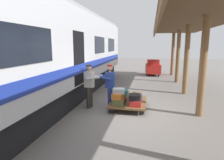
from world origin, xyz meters
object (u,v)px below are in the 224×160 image
Objects in this scene: suitcase_brown_leather at (137,96)px; suitcase_black_hardshell at (135,97)px; suitcase_red_plastic at (135,103)px; suitcase_slate_roller at (136,98)px; suitcase_olive_duffel at (119,102)px; suitcase_cream_canvas at (122,94)px; suitcase_gray_aluminum at (119,91)px; suitcase_burgundy_valise at (121,98)px; suitcase_teal_softside at (121,93)px; porter_by_door at (90,85)px; suitcase_orange_carryall at (118,96)px; porter_in_overalls at (109,85)px; train_car at (43,55)px; luggage_cart at (128,102)px; baggage_tug at (153,68)px.

suitcase_black_hardshell reaches higher than suitcase_brown_leather.
suitcase_brown_leather is 1.20× the size of suitcase_black_hardshell.
suitcase_slate_roller is at bearing -90.00° from suitcase_red_plastic.
suitcase_olive_duffel is at bearing 0.00° from suitcase_red_plastic.
suitcase_gray_aluminum is at bearing 89.95° from suitcase_cream_canvas.
suitcase_teal_softside reaches higher than suitcase_burgundy_valise.
suitcase_burgundy_valise is 1.31× the size of suitcase_black_hardshell.
suitcase_orange_carryall is at bearing 166.95° from porter_by_door.
suitcase_slate_roller is 0.49m from suitcase_black_hardshell.
suitcase_gray_aluminum is at bearing 37.70° from suitcase_slate_roller.
suitcase_olive_duffel is 0.62m from suitcase_black_hardshell.
suitcase_brown_leather is 1.17× the size of suitcase_orange_carryall.
suitcase_brown_leather is at bearing -90.00° from suitcase_red_plastic.
suitcase_gray_aluminum is at bearing 89.91° from suitcase_burgundy_valise.
suitcase_cream_canvas is 0.89m from porter_in_overalls.
suitcase_brown_leather is 1.38× the size of suitcase_gray_aluminum.
suitcase_burgundy_valise is (-3.04, -0.37, -1.68)m from train_car.
suitcase_teal_softside is at bearing 5.20° from luggage_cart.
suitcase_cream_canvas is at bearing 0.00° from suitcase_brown_leather.
suitcase_black_hardshell is (-0.60, -0.05, -0.02)m from suitcase_orange_carryall.
luggage_cart is 3.89× the size of suitcase_slate_roller.
luggage_cart is at bearing -171.07° from porter_by_door.
suitcase_brown_leather is 0.81m from suitcase_teal_softside.
suitcase_brown_leather is 0.32× the size of baggage_tug.
suitcase_red_plastic is (-0.31, 0.49, 0.15)m from luggage_cart.
train_car reaches higher than porter_in_overalls.
train_car reaches higher than suitcase_gray_aluminum.
luggage_cart is at bearing -122.23° from suitcase_olive_duffel.
suitcase_black_hardshell is (-0.58, -0.04, 0.19)m from suitcase_olive_duffel.
suitcase_olive_duffel is 0.51m from suitcase_teal_softside.
suitcase_red_plastic reaches higher than suitcase_brown_leather.
train_car is 4.03m from suitcase_slate_roller.
suitcase_cream_canvas is (0.31, -0.49, 0.19)m from luggage_cart.
suitcase_black_hardshell is at bearing 88.00° from suitcase_brown_leather.
baggage_tug is at bearing -98.24° from suitcase_orange_carryall.
suitcase_orange_carryall reaches higher than suitcase_cream_canvas.
suitcase_orange_carryall is 1.25m from porter_by_door.
suitcase_teal_softside is 0.31× the size of baggage_tug.
porter_in_overalls is at bearing -41.05° from suitcase_gray_aluminum.
suitcase_gray_aluminum reaches higher than suitcase_burgundy_valise.
porter_by_door is (1.81, -0.25, 0.55)m from suitcase_red_plastic.
suitcase_gray_aluminum is (0.00, -0.01, 0.41)m from suitcase_olive_duffel.
suitcase_olive_duffel is 0.22m from suitcase_orange_carryall.
suitcase_teal_softside is 1.11× the size of suitcase_orange_carryall.
suitcase_slate_roller is 8.70m from baggage_tug.
porter_in_overalls is (1.05, 0.59, 0.55)m from suitcase_brown_leather.
suitcase_cream_canvas is at bearing -90.00° from suitcase_burgundy_valise.
suitcase_slate_roller is at bearing -174.48° from porter_in_overalls.
suitcase_olive_duffel is at bearing 93.67° from suitcase_gray_aluminum.
suitcase_olive_duffel is 1.34m from porter_by_door.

